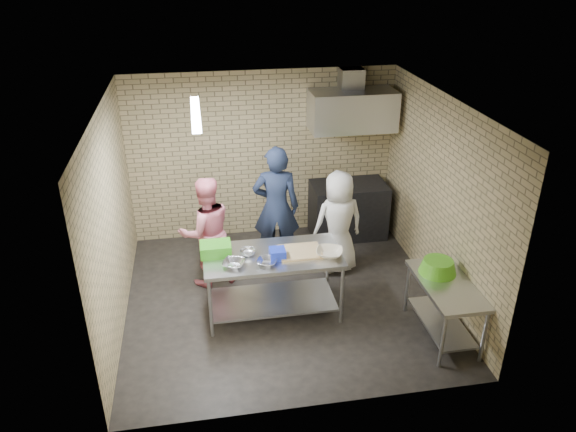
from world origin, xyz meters
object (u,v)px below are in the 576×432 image
(bottle_green, at_px, (377,111))
(woman_pink, at_px, (206,232))
(bottle_red, at_px, (352,111))
(green_crate, at_px, (216,249))
(side_counter, at_px, (443,309))
(green_basin, at_px, (438,266))
(prep_table, at_px, (273,283))
(woman_white, at_px, (338,223))
(man_navy, at_px, (276,207))
(blue_tub, at_px, (278,254))
(stove, at_px, (348,210))

(bottle_green, distance_m, woman_pink, 3.30)
(bottle_red, distance_m, bottle_green, 0.40)
(green_crate, relative_size, bottle_green, 2.57)
(side_counter, distance_m, bottle_red, 3.44)
(side_counter, relative_size, green_basin, 2.61)
(bottle_green, bearing_deg, woman_pink, -155.00)
(green_basin, xyz_separation_m, bottle_red, (-0.38, 2.74, 1.19))
(prep_table, relative_size, bottle_green, 11.58)
(woman_white, bearing_deg, man_navy, -29.41)
(woman_white, bearing_deg, bottle_green, -133.71)
(bottle_red, bearing_deg, side_counter, -82.38)
(prep_table, relative_size, woman_white, 1.12)
(prep_table, relative_size, woman_pink, 1.08)
(prep_table, height_order, blue_tub, blue_tub)
(green_crate, height_order, bottle_red, bottle_red)
(bottle_red, height_order, bottle_green, bottle_red)
(stove, bearing_deg, prep_table, -128.48)
(stove, distance_m, green_crate, 2.91)
(stove, bearing_deg, bottle_red, 78.23)
(bottle_red, bearing_deg, blue_tub, -124.05)
(bottle_red, height_order, woman_white, bottle_red)
(prep_table, bearing_deg, side_counter, -22.59)
(woman_white, bearing_deg, side_counter, 108.97)
(blue_tub, relative_size, man_navy, 0.10)
(green_crate, distance_m, blue_tub, 0.78)
(stove, xyz_separation_m, green_basin, (0.43, -2.50, 0.38))
(side_counter, bearing_deg, bottle_green, 90.00)
(bottle_red, xyz_separation_m, woman_white, (-0.50, -1.28, -1.26))
(side_counter, distance_m, woman_pink, 3.28)
(side_counter, xyz_separation_m, bottle_red, (-0.40, 2.99, 1.65))
(prep_table, distance_m, man_navy, 1.33)
(green_basin, height_order, bottle_green, bottle_green)
(bottle_red, distance_m, man_navy, 1.98)
(green_crate, bearing_deg, woman_white, 23.25)
(woman_pink, relative_size, woman_white, 1.04)
(man_navy, bearing_deg, blue_tub, 89.95)
(stove, xyz_separation_m, man_navy, (-1.30, -0.72, 0.48))
(green_crate, xyz_separation_m, man_navy, (0.93, 1.09, -0.01))
(green_crate, distance_m, green_basin, 2.75)
(bottle_green, bearing_deg, bottle_red, 180.00)
(side_counter, xyz_separation_m, stove, (-0.45, 2.75, 0.08))
(blue_tub, bearing_deg, stove, 53.83)
(green_basin, bearing_deg, woman_pink, 152.35)
(man_navy, bearing_deg, woman_white, 167.14)
(woman_pink, bearing_deg, bottle_green, -169.21)
(prep_table, bearing_deg, woman_white, 39.27)
(blue_tub, xyz_separation_m, woman_pink, (-0.85, 0.97, -0.13))
(stove, relative_size, bottle_green, 8.00)
(blue_tub, distance_m, bottle_green, 3.17)
(man_navy, relative_size, woman_white, 1.21)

